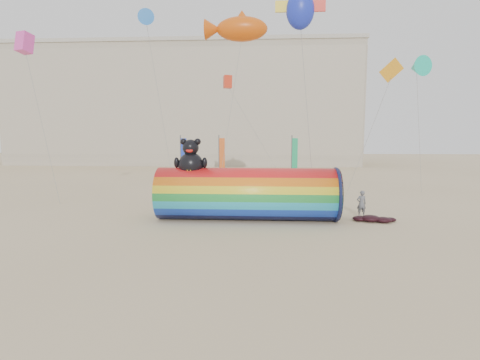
# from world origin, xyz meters

# --- Properties ---
(ground) EXTENTS (160.00, 160.00, 0.00)m
(ground) POSITION_xyz_m (0.00, 0.00, 0.00)
(ground) COLOR #CCB58C
(ground) RESTS_ON ground
(hotel_building) EXTENTS (60.40, 15.40, 20.60)m
(hotel_building) POSITION_xyz_m (-12.00, 45.95, 10.31)
(hotel_building) COLOR #B7AD99
(hotel_building) RESTS_ON ground
(windsock_assembly) EXTENTS (11.13, 3.39, 5.13)m
(windsock_assembly) POSITION_xyz_m (0.97, 0.84, 1.70)
(windsock_assembly) COLOR red
(windsock_assembly) RESTS_ON ground
(kite_handler) EXTENTS (0.67, 0.49, 1.71)m
(kite_handler) POSITION_xyz_m (8.32, 2.01, 0.86)
(kite_handler) COLOR slate
(kite_handler) RESTS_ON ground
(fabric_bundle) EXTENTS (2.62, 1.35, 0.41)m
(fabric_bundle) POSITION_xyz_m (8.73, 0.65, 0.17)
(fabric_bundle) COLOR black
(fabric_bundle) RESTS_ON ground
(festival_banners) EXTENTS (11.53, 1.64, 5.20)m
(festival_banners) POSITION_xyz_m (-0.98, 14.96, 2.64)
(festival_banners) COLOR #59595E
(festival_banners) RESTS_ON ground
(flying_kites) EXTENTS (29.11, 11.84, 5.71)m
(flying_kites) POSITION_xyz_m (1.77, 7.43, 12.89)
(flying_kites) COLOR #1B2CC2
(flying_kites) RESTS_ON ground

